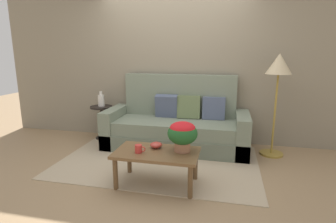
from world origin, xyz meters
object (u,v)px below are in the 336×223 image
(side_table, at_px, (102,116))
(floor_lamp, at_px, (278,73))
(coffee_mug, at_px, (139,149))
(coffee_table, at_px, (157,156))
(table_vase, at_px, (101,100))
(potted_plant, at_px, (182,133))
(snack_bowl, at_px, (156,145))
(couch, at_px, (177,126))

(side_table, relative_size, floor_lamp, 0.39)
(coffee_mug, bearing_deg, side_table, 128.62)
(coffee_table, bearing_deg, table_vase, 134.06)
(side_table, bearing_deg, table_vase, 78.10)
(coffee_mug, relative_size, table_vase, 0.47)
(floor_lamp, xyz_separation_m, potted_plant, (-1.18, -1.22, -0.62))
(potted_plant, bearing_deg, coffee_mug, -161.32)
(snack_bowl, height_order, table_vase, table_vase)
(couch, distance_m, potted_plant, 1.32)
(coffee_table, height_order, table_vase, table_vase)
(floor_lamp, bearing_deg, couch, 178.79)
(snack_bowl, bearing_deg, floor_lamp, 38.38)
(floor_lamp, bearing_deg, coffee_table, -138.45)
(potted_plant, height_order, snack_bowl, potted_plant)
(coffee_table, height_order, snack_bowl, snack_bowl)
(floor_lamp, height_order, snack_bowl, floor_lamp)
(floor_lamp, bearing_deg, snack_bowl, -141.62)
(floor_lamp, distance_m, coffee_mug, 2.29)
(side_table, distance_m, floor_lamp, 2.99)
(coffee_table, distance_m, floor_lamp, 2.15)
(coffee_mug, bearing_deg, snack_bowl, 51.05)
(coffee_table, relative_size, snack_bowl, 6.72)
(side_table, relative_size, snack_bowl, 4.13)
(coffee_table, bearing_deg, side_table, 134.29)
(coffee_table, relative_size, coffee_mug, 7.74)
(couch, bearing_deg, potted_plant, -76.19)
(couch, bearing_deg, coffee_table, -89.12)
(couch, xyz_separation_m, potted_plant, (0.31, -1.25, 0.28))
(coffee_mug, bearing_deg, potted_plant, 18.68)
(couch, bearing_deg, floor_lamp, -1.21)
(table_vase, bearing_deg, floor_lamp, -3.12)
(side_table, height_order, table_vase, table_vase)
(coffee_mug, bearing_deg, floor_lamp, 39.81)
(potted_plant, relative_size, coffee_mug, 2.77)
(couch, bearing_deg, snack_bowl, -90.75)
(side_table, xyz_separation_m, coffee_mug, (1.22, -1.53, 0.05))
(table_vase, bearing_deg, coffee_mug, -51.60)
(floor_lamp, bearing_deg, side_table, 177.07)
(potted_plant, xyz_separation_m, table_vase, (-1.69, 1.37, 0.08))
(coffee_table, height_order, potted_plant, potted_plant)
(couch, bearing_deg, side_table, 175.24)
(floor_lamp, xyz_separation_m, snack_bowl, (-1.50, -1.19, -0.79))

